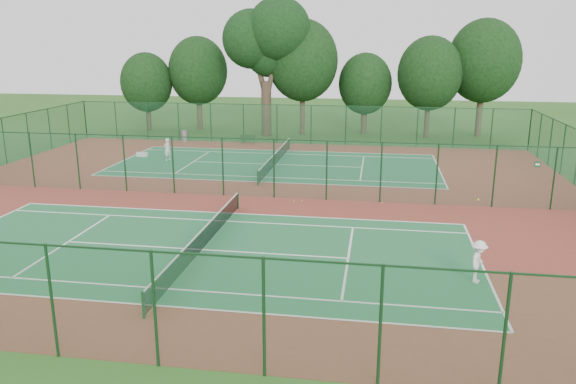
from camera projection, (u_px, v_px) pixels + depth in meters
The scene contains 19 objects.
ground at pixel (249, 196), 33.32m from camera, with size 120.00×120.00×0.00m, color #28561A.
red_pad at pixel (249, 196), 33.32m from camera, with size 40.00×36.00×0.01m, color maroon.
court_near at pixel (203, 250), 24.74m from camera, with size 23.77×10.97×0.01m, color #206639.
court_far at pixel (276, 164), 41.90m from camera, with size 23.77×10.97×0.01m, color #1F623A.
fence_north at pixel (294, 124), 50.03m from camera, with size 40.00×0.09×3.50m.
fence_south at pixel (103, 305), 15.71m from camera, with size 40.00×0.09×3.50m.
fence_divider at pixel (248, 167), 32.87m from camera, with size 40.00×0.09×3.50m.
tennis_net_near at pixel (202, 238), 24.60m from camera, with size 0.10×12.90×0.97m.
tennis_net_far at pixel (276, 158), 41.76m from camera, with size 0.10×12.90×0.97m.
player_near at pixel (478, 262), 21.20m from camera, with size 1.07×0.62×1.66m, color white.
player_far at pixel (167, 149), 43.14m from camera, with size 0.62×0.41×1.71m, color white.
trash_bin at pixel (184, 136), 51.53m from camera, with size 0.56×0.56×1.01m, color gray.
bench at pixel (248, 139), 50.26m from camera, with size 1.41×0.72×0.84m.
kit_bag at pixel (142, 154), 44.79m from camera, with size 0.89×0.33×0.33m, color silver.
stray_ball_a at pixel (302, 201), 32.25m from camera, with size 0.07×0.07×0.07m, color #B5C92E.
stray_ball_b at pixel (382, 203), 31.80m from camera, with size 0.08×0.08×0.08m, color #ACC42D.
stray_ball_c at pixel (294, 201), 32.17m from camera, with size 0.06×0.06×0.06m, color #D8F138.
big_tree at pixel (267, 38), 52.57m from camera, with size 8.43×6.17×12.95m.
evergreen_row at pixel (308, 133), 56.37m from camera, with size 39.00×5.00×12.00m, color black, non-canonical shape.
Camera 1 is at (7.42, -31.33, 8.90)m, focal length 35.00 mm.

